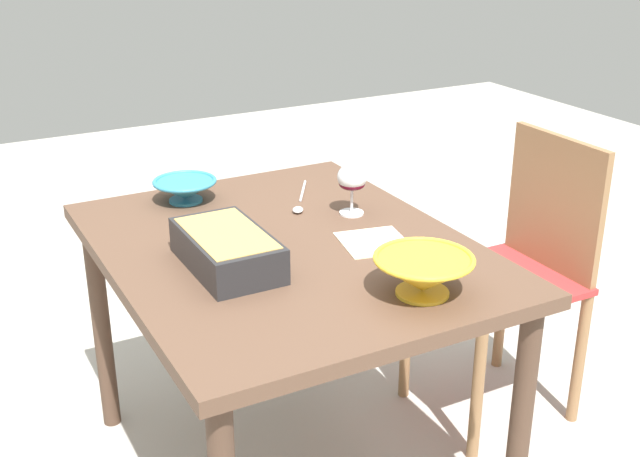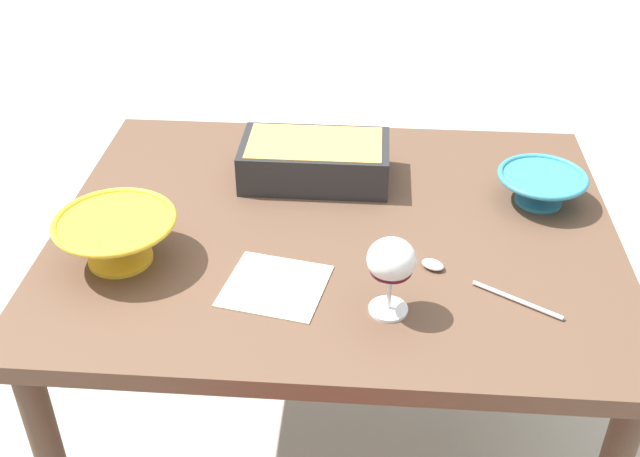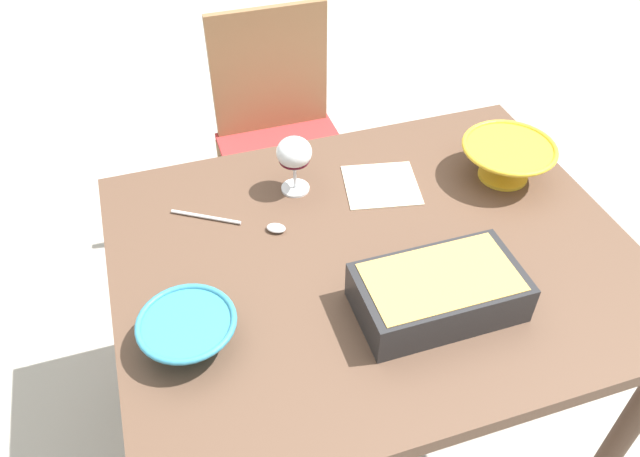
% 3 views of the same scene
% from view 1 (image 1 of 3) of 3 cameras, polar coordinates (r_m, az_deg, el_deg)
% --- Properties ---
extents(dining_table, '(1.13, 0.89, 0.74)m').
position_cam_1_polar(dining_table, '(2.13, -2.39, -3.25)').
color(dining_table, brown).
rests_on(dining_table, ground_plane).
extents(chair, '(0.41, 0.44, 0.90)m').
position_cam_1_polar(chair, '(2.62, 13.78, -2.56)').
color(chair, '#B22D2D').
rests_on(chair, ground_plane).
extents(wine_glass, '(0.08, 0.08, 0.15)m').
position_cam_1_polar(wine_glass, '(2.26, 2.27, 3.42)').
color(wine_glass, white).
rests_on(wine_glass, dining_table).
extents(casserole_dish, '(0.32, 0.18, 0.09)m').
position_cam_1_polar(casserole_dish, '(1.96, -6.56, -1.38)').
color(casserole_dish, '#262628').
rests_on(casserole_dish, dining_table).
extents(mixing_bowl, '(0.23, 0.23, 0.09)m').
position_cam_1_polar(mixing_bowl, '(1.83, 7.28, -3.14)').
color(mixing_bowl, yellow).
rests_on(mixing_bowl, dining_table).
extents(small_bowl, '(0.19, 0.19, 0.07)m').
position_cam_1_polar(small_bowl, '(2.40, -9.48, 2.77)').
color(small_bowl, teal).
rests_on(small_bowl, dining_table).
extents(serving_spoon, '(0.24, 0.16, 0.01)m').
position_cam_1_polar(serving_spoon, '(2.36, -1.43, 1.85)').
color(serving_spoon, silver).
rests_on(serving_spoon, dining_table).
extents(napkin, '(0.21, 0.20, 0.00)m').
position_cam_1_polar(napkin, '(2.11, 3.83, -0.96)').
color(napkin, beige).
rests_on(napkin, dining_table).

